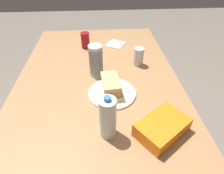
% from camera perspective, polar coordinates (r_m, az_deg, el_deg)
% --- Properties ---
extents(ground_plane, '(8.00, 8.00, 0.00)m').
position_cam_1_polar(ground_plane, '(1.70, -3.02, -19.81)').
color(ground_plane, '#70665B').
extents(dining_table, '(1.72, 1.00, 0.75)m').
position_cam_1_polar(dining_table, '(1.19, -4.07, -2.67)').
color(dining_table, '#9E7047').
rests_on(dining_table, ground_plane).
extents(paper_plate, '(0.27, 0.27, 0.01)m').
position_cam_1_polar(paper_plate, '(1.07, 0.00, -1.85)').
color(paper_plate, white).
rests_on(paper_plate, dining_table).
extents(sandwich, '(0.19, 0.11, 0.08)m').
position_cam_1_polar(sandwich, '(1.04, -0.14, 0.24)').
color(sandwich, '#DBB26B').
rests_on(sandwich, paper_plate).
extents(soda_can_red, '(0.07, 0.07, 0.12)m').
position_cam_1_polar(soda_can_red, '(1.54, -8.01, 13.69)').
color(soda_can_red, maroon).
rests_on(soda_can_red, dining_table).
extents(chip_bag, '(0.26, 0.27, 0.07)m').
position_cam_1_polar(chip_bag, '(0.88, 14.81, -11.60)').
color(chip_bag, orange).
rests_on(chip_bag, dining_table).
extents(water_bottle_tall, '(0.07, 0.07, 0.22)m').
position_cam_1_polar(water_bottle_tall, '(0.80, -1.29, -9.21)').
color(water_bottle_tall, silver).
rests_on(water_bottle_tall, dining_table).
extents(plastic_cup_stack, '(0.08, 0.08, 0.20)m').
position_cam_1_polar(plastic_cup_stack, '(1.17, -4.84, 7.79)').
color(plastic_cup_stack, silver).
rests_on(plastic_cup_stack, dining_table).
extents(soda_can_silver, '(0.07, 0.07, 0.12)m').
position_cam_1_polar(soda_can_silver, '(1.31, 7.98, 9.01)').
color(soda_can_silver, silver).
rests_on(soda_can_silver, dining_table).
extents(paper_napkin, '(0.18, 0.18, 0.01)m').
position_cam_1_polar(paper_napkin, '(1.60, 1.08, 12.77)').
color(paper_napkin, white).
rests_on(paper_napkin, dining_table).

